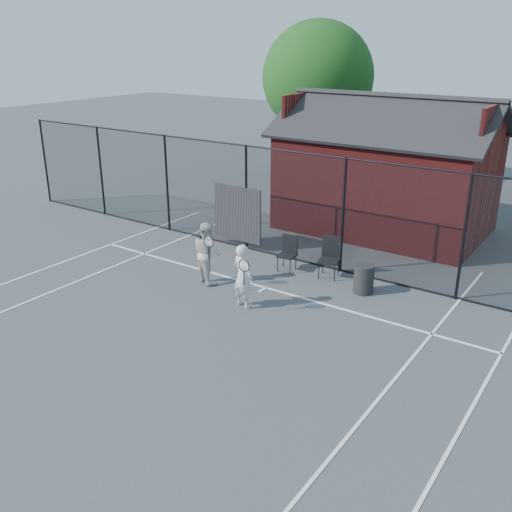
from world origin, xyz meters
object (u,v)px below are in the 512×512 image
Objects in this scene: clubhouse at (386,179)px; chair_right at (329,258)px; player_front at (243,276)px; player_back at (207,252)px; chair_left at (287,254)px; waste_bin at (364,279)px.

chair_right is (0.44, -4.53, -1.10)m from clubhouse.
player_front is (-0.36, -7.14, -0.86)m from clubhouse.
chair_left is at bearing 54.83° from player_back.
chair_right is at bearing 39.75° from player_back.
chair_right is at bearing -84.43° from clubhouse.
clubhouse is 4.20× the size of player_back.
clubhouse reaches higher than player_front.
waste_bin is (1.56, -4.90, -1.26)m from clubhouse.
player_back is at bearing -106.40° from clubhouse.
player_front is 0.97× the size of player_back.
player_front is 2.74m from chair_right.
player_front is 2.98m from waste_bin.
player_front is 1.68m from player_back.
clubhouse is at bearing 73.60° from player_back.
waste_bin is at bearing -31.41° from chair_right.
player_back reaches higher than chair_left.
chair_right is (0.80, 2.61, -0.24)m from player_front.
player_front is 2.44m from chair_left.
player_front is 1.66× the size of chair_left.
clubhouse is 5.29m from waste_bin.
player_back reaches higher than chair_right.
clubhouse is 7.22× the size of chair_left.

